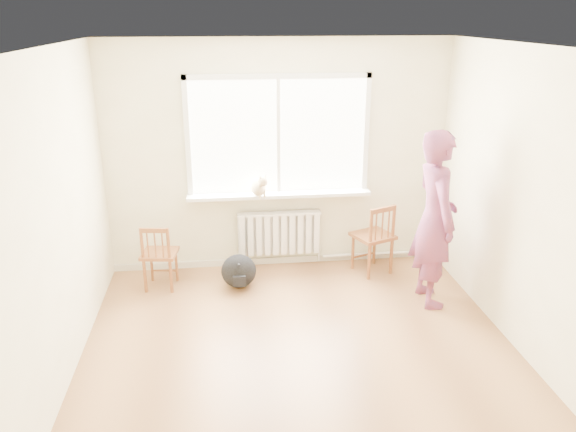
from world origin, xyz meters
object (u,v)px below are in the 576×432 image
object	(u,v)px
chair_left	(159,257)
backpack	(239,271)
chair_right	(375,239)
cat	(259,186)
person	(435,219)

from	to	relation	value
chair_left	backpack	world-z (taller)	chair_left
chair_right	cat	bearing A→B (deg)	-31.68
chair_left	chair_right	size ratio (longest dim) A/B	0.89
person	backpack	distance (m)	2.22
chair_left	cat	size ratio (longest dim) A/B	1.92
cat	chair_right	bearing A→B (deg)	-28.85
chair_left	chair_right	xyz separation A→B (m)	(2.50, 0.11, 0.05)
chair_left	cat	distance (m)	1.38
chair_right	person	world-z (taller)	person
chair_left	chair_right	bearing A→B (deg)	-169.15
chair_left	person	xyz separation A→B (m)	(2.90, -0.62, 0.55)
person	cat	size ratio (longest dim) A/B	4.68
chair_right	backpack	size ratio (longest dim) A/B	2.19
chair_right	cat	world-z (taller)	cat
chair_left	cat	bearing A→B (deg)	-155.67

